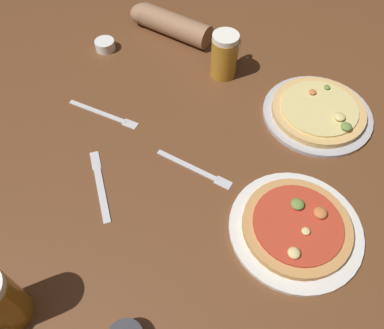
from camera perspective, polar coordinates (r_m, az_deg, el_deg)
name	(u,v)px	position (r m, az deg, el deg)	size (l,w,h in m)	color
ground_plane	(192,172)	(1.01, 0.00, -1.15)	(2.40, 2.40, 0.03)	brown
pizza_plate_near	(296,227)	(0.93, 15.50, -9.11)	(0.31, 0.31, 0.05)	silver
pizza_plate_far	(318,112)	(1.16, 18.54, 7.56)	(0.32, 0.32, 0.05)	#B2B2B7
beer_mug_dark	(225,55)	(1.21, 5.01, 16.20)	(0.10, 0.12, 0.14)	#B27A23
ramekin_butter	(105,45)	(1.36, -13.02, 17.19)	(0.07, 0.07, 0.03)	white
fork_left	(104,114)	(1.14, -13.10, 7.45)	(0.22, 0.11, 0.01)	silver
knife_right	(100,184)	(0.99, -13.75, -2.94)	(0.09, 0.22, 0.01)	silver
fork_spare	(195,169)	(0.99, 0.53, -0.69)	(0.20, 0.12, 0.01)	silver
diner_arm	(167,23)	(1.40, -3.82, 20.63)	(0.30, 0.21, 0.08)	#936B4C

